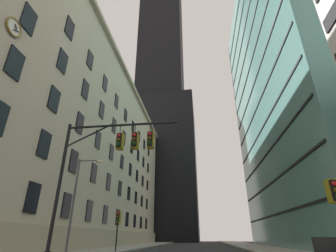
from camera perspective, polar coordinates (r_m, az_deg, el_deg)
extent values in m
cube|color=#BCAF93|center=(43.06, -22.39, -4.56)|extent=(17.27, 63.59, 29.08)
cube|color=tan|center=(45.98, -9.66, 12.13)|extent=(0.70, 63.59, 0.60)
cube|color=tan|center=(37.24, -12.99, -24.10)|extent=(0.50, 63.59, 2.20)
cube|color=black|center=(21.49, -28.86, -14.32)|extent=(0.14, 1.40, 2.20)
cube|color=black|center=(25.70, -22.45, -16.63)|extent=(0.14, 1.40, 2.20)
cube|color=black|center=(30.15, -17.79, -18.15)|extent=(0.14, 1.40, 2.20)
cube|color=black|center=(34.75, -14.30, -19.20)|extent=(0.14, 1.40, 2.20)
cube|color=black|center=(39.44, -11.60, -19.96)|extent=(0.14, 1.40, 2.20)
cube|color=black|center=(44.21, -9.46, -20.53)|extent=(0.14, 1.40, 2.20)
cube|color=black|center=(49.02, -7.73, -20.97)|extent=(0.14, 1.40, 2.20)
cube|color=black|center=(53.86, -6.30, -21.31)|extent=(0.14, 1.40, 2.20)
cube|color=black|center=(58.73, -5.10, -21.59)|extent=(0.14, 1.40, 2.20)
cube|color=black|center=(22.40, -26.73, -3.81)|extent=(0.14, 1.40, 2.20)
cube|color=black|center=(26.46, -21.01, -7.65)|extent=(0.14, 1.40, 2.20)
cube|color=black|center=(30.80, -16.79, -10.40)|extent=(0.14, 1.40, 2.20)
cube|color=black|center=(35.32, -13.59, -12.42)|extent=(0.14, 1.40, 2.20)
cube|color=black|center=(39.95, -11.09, -13.96)|extent=(0.14, 1.40, 2.20)
cube|color=black|center=(44.66, -9.08, -15.15)|extent=(0.14, 1.40, 2.20)
cube|color=black|center=(49.42, -7.45, -16.11)|extent=(0.14, 1.40, 2.20)
cube|color=black|center=(54.23, -6.09, -16.88)|extent=(0.14, 1.40, 2.20)
cube|color=black|center=(59.07, -4.95, -17.52)|extent=(0.14, 1.40, 2.20)
cube|color=black|center=(20.70, -31.93, 12.21)|extent=(0.14, 1.40, 2.20)
cube|color=black|center=(24.02, -24.86, 5.60)|extent=(0.14, 1.40, 2.20)
cube|color=black|center=(27.85, -19.74, 0.63)|extent=(0.14, 1.40, 2.20)
cube|color=black|center=(32.00, -15.90, -3.10)|extent=(0.14, 1.40, 2.20)
cube|color=black|center=(36.36, -12.95, -5.95)|extent=(0.14, 1.40, 2.20)
cube|color=black|center=(40.88, -10.62, -8.17)|extent=(0.14, 1.40, 2.20)
cube|color=black|center=(45.49, -8.74, -9.93)|extent=(0.14, 1.40, 2.20)
cube|color=black|center=(50.18, -7.19, -11.36)|extent=(0.14, 1.40, 2.20)
cube|color=black|center=(54.92, -5.90, -12.53)|extent=(0.14, 1.40, 2.20)
cube|color=black|center=(59.71, -4.80, -13.52)|extent=(0.14, 1.40, 2.20)
cube|color=black|center=(23.21, -29.52, 20.71)|extent=(0.14, 1.40, 2.20)
cube|color=black|center=(26.22, -23.23, 13.61)|extent=(0.14, 1.40, 2.20)
cube|color=black|center=(29.76, -18.60, 7.98)|extent=(0.14, 1.40, 2.20)
cube|color=black|center=(33.68, -15.09, 3.57)|extent=(0.14, 1.40, 2.20)
cube|color=black|center=(37.85, -12.36, 0.09)|extent=(0.14, 1.40, 2.20)
cube|color=black|center=(42.20, -10.19, -2.69)|extent=(0.14, 1.40, 2.20)
cube|color=black|center=(46.69, -8.41, -4.93)|extent=(0.14, 1.40, 2.20)
cube|color=black|center=(51.27, -6.95, -6.78)|extent=(0.14, 1.40, 2.20)
cube|color=black|center=(55.92, -5.71, -8.32)|extent=(0.14, 1.40, 2.20)
cube|color=black|center=(60.62, -4.66, -9.62)|extent=(0.14, 1.40, 2.20)
cube|color=black|center=(28.86, -21.79, 20.27)|extent=(0.14, 1.40, 2.20)
cube|color=black|center=(32.12, -17.59, 14.35)|extent=(0.14, 1.40, 2.20)
cube|color=black|center=(35.78, -14.36, 9.53)|extent=(0.14, 1.40, 2.20)
cube|color=black|center=(39.73, -11.83, 5.62)|extent=(0.14, 1.40, 2.20)
cube|color=black|center=(43.90, -9.79, 2.42)|extent=(0.14, 1.40, 2.20)
cube|color=black|center=(48.22, -8.11, -0.22)|extent=(0.14, 1.40, 2.20)
cube|color=black|center=(52.67, -6.72, -2.42)|extent=(0.14, 1.40, 2.20)
cube|color=black|center=(57.20, -5.54, -4.27)|extent=(0.14, 1.40, 2.20)
cube|color=black|center=(61.81, -4.53, -5.85)|extent=(0.14, 1.40, 2.20)
torus|color=olive|center=(21.44, -32.03, 18.81)|extent=(0.13, 1.42, 1.42)
cylinder|color=silver|center=(21.46, -32.12, 18.78)|extent=(0.05, 1.22, 1.22)
cube|color=black|center=(21.55, -31.72, 18.92)|extent=(0.03, 0.28, 0.33)
cube|color=black|center=(21.47, -31.65, 18.22)|extent=(0.03, 0.51, 0.29)
cube|color=black|center=(83.69, -1.81, -9.67)|extent=(23.94, 23.94, 44.84)
cube|color=black|center=(111.14, -1.42, 18.97)|extent=(16.76, 16.76, 65.23)
cube|color=slate|center=(46.55, 29.60, 8.50)|extent=(17.27, 36.31, 48.15)
cube|color=black|center=(37.65, 23.31, -18.40)|extent=(0.12, 35.31, 0.24)
cube|color=black|center=(38.14, 22.31, -12.47)|extent=(0.12, 35.31, 0.24)
cube|color=black|center=(39.03, 21.39, -6.75)|extent=(0.12, 35.31, 0.24)
cube|color=black|center=(40.31, 20.54, -1.34)|extent=(0.12, 35.31, 0.24)
cube|color=black|center=(41.93, 19.75, 3.70)|extent=(0.12, 35.31, 0.24)
cube|color=black|center=(43.85, 19.02, 8.33)|extent=(0.12, 35.31, 0.24)
cube|color=black|center=(46.05, 18.33, 12.54)|extent=(0.12, 35.31, 0.24)
cube|color=black|center=(48.47, 17.70, 16.35)|extent=(0.12, 35.31, 0.24)
cube|color=black|center=(51.09, 17.10, 19.78)|extent=(0.12, 35.31, 0.24)
cube|color=black|center=(53.89, 16.54, 22.86)|extent=(0.12, 35.31, 0.24)
cube|color=black|center=(56.82, 16.02, 25.64)|extent=(0.12, 35.31, 0.24)
cylinder|color=black|center=(16.19, -23.87, -12.49)|extent=(0.20, 0.20, 7.90)
cylinder|color=black|center=(15.83, -10.60, 0.21)|extent=(7.03, 0.14, 0.14)
cylinder|color=black|center=(16.35, -17.82, -2.11)|extent=(2.89, 0.10, 1.47)
cylinder|color=black|center=(15.73, -10.99, -0.80)|extent=(0.04, 0.04, 0.60)
cube|color=black|center=(15.46, -11.21, -3.35)|extent=(0.30, 0.30, 0.90)
cube|color=olive|center=(15.61, -11.02, -3.57)|extent=(0.40, 0.40, 1.04)
sphere|color=red|center=(15.42, -11.30, -2.17)|extent=(0.20, 0.20, 0.20)
sphere|color=#4B3A08|center=(15.31, -11.39, -3.14)|extent=(0.20, 0.20, 0.20)
sphere|color=#083D10|center=(15.22, -11.47, -4.12)|extent=(0.20, 0.20, 0.20)
cylinder|color=black|center=(15.46, -7.58, -0.62)|extent=(0.04, 0.04, 0.60)
cube|color=black|center=(15.18, -7.74, -3.22)|extent=(0.30, 0.30, 0.90)
cube|color=olive|center=(15.34, -7.58, -3.44)|extent=(0.40, 0.40, 1.04)
sphere|color=red|center=(15.14, -7.83, -2.01)|extent=(0.20, 0.20, 0.20)
sphere|color=#4B3A08|center=(15.04, -7.89, -3.00)|extent=(0.20, 0.20, 0.20)
sphere|color=#083D10|center=(14.94, -7.95, -4.00)|extent=(0.20, 0.20, 0.20)
cylinder|color=black|center=(15.25, -4.07, -0.44)|extent=(0.04, 0.04, 0.60)
cube|color=black|center=(14.97, -4.15, -3.07)|extent=(0.30, 0.30, 0.90)
cube|color=olive|center=(15.12, -4.03, -3.30)|extent=(0.40, 0.40, 1.04)
sphere|color=red|center=(14.93, -4.24, -1.84)|extent=(0.20, 0.20, 0.20)
sphere|color=#4B3A08|center=(14.82, -4.27, -2.84)|extent=(0.20, 0.20, 0.20)
sphere|color=#083D10|center=(14.72, -4.31, -3.86)|extent=(0.20, 0.20, 0.20)
cube|color=black|center=(13.56, 34.04, -12.28)|extent=(0.30, 0.30, 0.90)
cube|color=olive|center=(13.71, 33.75, -12.44)|extent=(0.40, 0.40, 1.04)
sphere|color=red|center=(13.46, 34.03, -10.98)|extent=(0.20, 0.20, 0.20)
sphere|color=#4B3A08|center=(13.42, 34.32, -12.13)|extent=(0.20, 0.20, 0.20)
cylinder|color=black|center=(25.23, -11.71, -22.65)|extent=(0.12, 0.12, 3.43)
cube|color=black|center=(25.28, -11.47, -19.90)|extent=(0.30, 0.30, 0.90)
cube|color=olive|center=(25.45, -11.34, -19.94)|extent=(0.40, 0.40, 1.04)
sphere|color=red|center=(25.15, -11.53, -19.24)|extent=(0.20, 0.20, 0.20)
sphere|color=#4B3A08|center=(25.13, -11.59, -19.87)|extent=(0.20, 0.20, 0.20)
sphere|color=#083D10|center=(25.12, -11.64, -20.51)|extent=(0.20, 0.20, 0.20)
cylinder|color=#47474C|center=(22.17, -21.10, -16.36)|extent=(0.18, 0.18, 7.33)
cylinder|color=#47474C|center=(22.43, -17.71, -7.65)|extent=(1.80, 0.10, 0.10)
ellipsoid|color=#EFE5C6|center=(22.05, -15.59, -7.90)|extent=(0.56, 0.32, 0.24)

